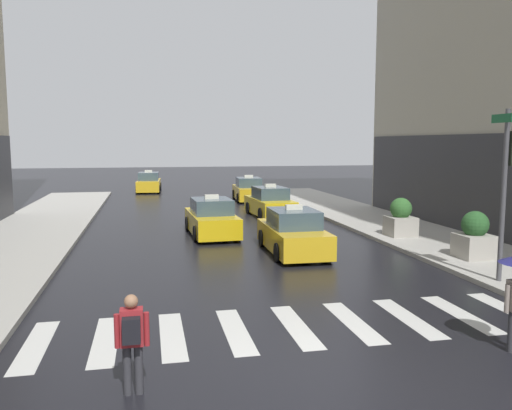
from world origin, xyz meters
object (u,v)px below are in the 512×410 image
(taxi_fourth, at_px, (248,190))
(planter_mid_block, at_px, (401,219))
(planter_near_corner, at_px, (475,237))
(traffic_light_pole, at_px, (508,171))
(taxi_fifth, at_px, (149,183))
(taxi_third, at_px, (270,203))
(taxi_lead, at_px, (293,234))
(pedestrian_with_backpack, at_px, (132,337))
(taxi_second, at_px, (211,219))

(taxi_fourth, xyz_separation_m, planter_mid_block, (3.46, -15.66, 0.15))
(taxi_fourth, distance_m, planter_near_corner, 20.46)
(planter_near_corner, bearing_deg, traffic_light_pole, -109.84)
(taxi_fifth, bearing_deg, traffic_light_pole, -72.60)
(taxi_third, bearing_deg, taxi_lead, -98.24)
(taxi_third, xyz_separation_m, pedestrian_with_backpack, (-6.84, -19.43, 0.25))
(traffic_light_pole, distance_m, pedestrian_with_backpack, 11.25)
(taxi_fifth, xyz_separation_m, pedestrian_with_backpack, (-0.37, -35.40, 0.25))
(taxi_fifth, relative_size, planter_near_corner, 2.89)
(planter_mid_block, bearing_deg, taxi_third, 116.06)
(taxi_fourth, height_order, planter_mid_block, taxi_fourth)
(taxi_fourth, relative_size, planter_near_corner, 2.89)
(traffic_light_pole, bearing_deg, pedestrian_with_backpack, -156.07)
(traffic_light_pole, bearing_deg, planter_mid_block, 85.46)
(taxi_lead, bearing_deg, planter_mid_block, 18.68)
(taxi_second, height_order, taxi_fifth, same)
(planter_mid_block, bearing_deg, traffic_light_pole, -94.54)
(pedestrian_with_backpack, bearing_deg, taxi_lead, 61.13)
(taxi_lead, relative_size, taxi_second, 0.99)
(planter_near_corner, bearing_deg, taxi_second, 139.40)
(taxi_third, bearing_deg, planter_near_corner, -70.86)
(taxi_fourth, bearing_deg, traffic_light_pole, -82.79)
(taxi_fifth, distance_m, planter_near_corner, 30.12)
(taxi_second, height_order, taxi_fourth, same)
(taxi_lead, bearing_deg, taxi_third, 81.76)
(taxi_second, bearing_deg, planter_mid_block, -18.18)
(taxi_fourth, distance_m, taxi_fifth, 10.56)
(taxi_lead, xyz_separation_m, planter_near_corner, (5.61, -2.67, 0.15))
(pedestrian_with_backpack, relative_size, planter_mid_block, 1.03)
(taxi_second, xyz_separation_m, planter_mid_block, (7.66, -2.51, 0.15))
(traffic_light_pole, distance_m, taxi_third, 15.51)
(taxi_lead, relative_size, taxi_third, 0.99)
(pedestrian_with_backpack, bearing_deg, traffic_light_pole, 23.93)
(taxi_fourth, relative_size, pedestrian_with_backpack, 2.80)
(pedestrian_with_backpack, distance_m, planter_mid_block, 15.79)
(taxi_lead, height_order, planter_near_corner, taxi_lead)
(taxi_second, relative_size, taxi_fifth, 1.00)
(taxi_lead, distance_m, taxi_third, 9.61)
(planter_near_corner, bearing_deg, planter_mid_block, 95.57)
(traffic_light_pole, distance_m, planter_near_corner, 3.80)
(taxi_fourth, distance_m, pedestrian_with_backpack, 28.25)
(traffic_light_pole, height_order, taxi_third, traffic_light_pole)
(taxi_second, bearing_deg, taxi_lead, -59.81)
(taxi_lead, height_order, planter_mid_block, taxi_lead)
(taxi_lead, relative_size, planter_mid_block, 2.86)
(taxi_lead, relative_size, pedestrian_with_backpack, 2.77)
(traffic_light_pole, xyz_separation_m, taxi_fourth, (-2.89, 22.86, -2.53))
(taxi_third, xyz_separation_m, planter_near_corner, (4.23, -12.18, 0.15))
(taxi_fifth, relative_size, pedestrian_with_backpack, 2.80)
(traffic_light_pole, xyz_separation_m, taxi_lead, (-4.60, 5.44, -2.53))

